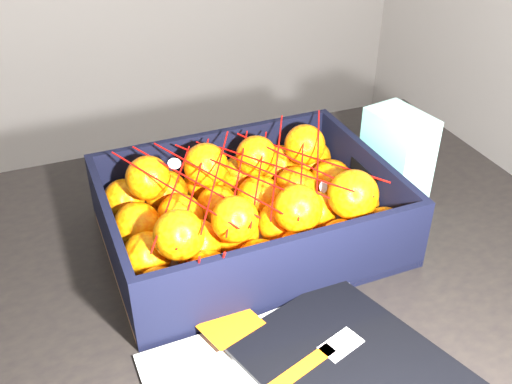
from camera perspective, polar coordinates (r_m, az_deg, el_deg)
name	(u,v)px	position (r m, az deg, el deg)	size (l,w,h in m)	color
table	(220,308)	(0.98, -3.52, -11.13)	(1.21, 0.82, 0.75)	black
produce_crate	(249,221)	(0.94, -0.70, -2.86)	(0.44, 0.33, 0.12)	brown
clementine_heap	(250,208)	(0.92, -0.60, -1.54)	(0.42, 0.31, 0.13)	orange
mesh_net	(246,177)	(0.88, -0.96, 1.42)	(0.36, 0.29, 0.10)	#B50906
retail_carton	(396,158)	(1.04, 13.39, 3.19)	(0.07, 0.11, 0.17)	white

